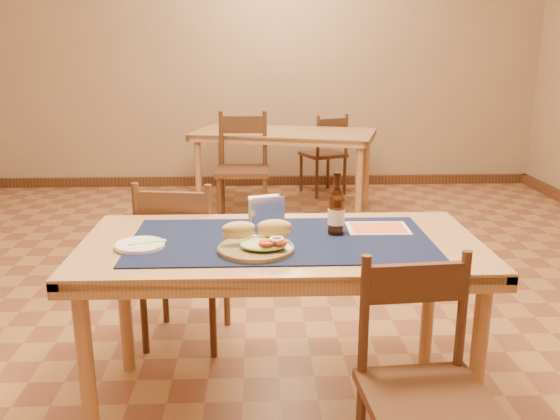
{
  "coord_description": "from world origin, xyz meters",
  "views": [
    {
      "loc": [
        -0.09,
        -3.06,
        1.5
      ],
      "look_at": [
        0.0,
        -0.7,
        0.85
      ],
      "focal_mm": 38.0,
      "sensor_mm": 36.0,
      "label": 1
    }
  ],
  "objects_px": {
    "main_table": "(281,260)",
    "chair_main_far": "(183,259)",
    "back_table": "(284,140)",
    "beer_bottle": "(336,212)",
    "chair_main_near": "(425,389)",
    "napkin_holder": "(266,213)",
    "sandwich_plate": "(258,243)"
  },
  "relations": [
    {
      "from": "chair_main_near",
      "to": "sandwich_plate",
      "type": "bearing_deg",
      "value": 138.47
    },
    {
      "from": "main_table",
      "to": "back_table",
      "type": "xyz_separation_m",
      "value": [
        0.17,
        3.24,
        -0.0
      ]
    },
    {
      "from": "beer_bottle",
      "to": "sandwich_plate",
      "type": "bearing_deg",
      "value": -148.37
    },
    {
      "from": "beer_bottle",
      "to": "napkin_holder",
      "type": "height_order",
      "value": "beer_bottle"
    },
    {
      "from": "main_table",
      "to": "sandwich_plate",
      "type": "relative_size",
      "value": 5.48
    },
    {
      "from": "sandwich_plate",
      "to": "beer_bottle",
      "type": "distance_m",
      "value": 0.38
    },
    {
      "from": "main_table",
      "to": "sandwich_plate",
      "type": "height_order",
      "value": "sandwich_plate"
    },
    {
      "from": "back_table",
      "to": "beer_bottle",
      "type": "xyz_separation_m",
      "value": [
        0.06,
        -3.18,
        0.18
      ]
    },
    {
      "from": "chair_main_near",
      "to": "beer_bottle",
      "type": "bearing_deg",
      "value": 107.2
    },
    {
      "from": "sandwich_plate",
      "to": "napkin_holder",
      "type": "distance_m",
      "value": 0.3
    },
    {
      "from": "sandwich_plate",
      "to": "chair_main_far",
      "type": "bearing_deg",
      "value": 117.65
    },
    {
      "from": "sandwich_plate",
      "to": "back_table",
      "type": "bearing_deg",
      "value": 85.6
    },
    {
      "from": "back_table",
      "to": "chair_main_near",
      "type": "bearing_deg",
      "value": -86.0
    },
    {
      "from": "chair_main_near",
      "to": "napkin_holder",
      "type": "distance_m",
      "value": 0.99
    },
    {
      "from": "back_table",
      "to": "chair_main_far",
      "type": "relative_size",
      "value": 2.03
    },
    {
      "from": "back_table",
      "to": "beer_bottle",
      "type": "height_order",
      "value": "beer_bottle"
    },
    {
      "from": "back_table",
      "to": "beer_bottle",
      "type": "distance_m",
      "value": 3.19
    },
    {
      "from": "back_table",
      "to": "sandwich_plate",
      "type": "height_order",
      "value": "sandwich_plate"
    },
    {
      "from": "back_table",
      "to": "napkin_holder",
      "type": "distance_m",
      "value": 3.09
    },
    {
      "from": "beer_bottle",
      "to": "chair_main_far",
      "type": "bearing_deg",
      "value": 143.14
    },
    {
      "from": "napkin_holder",
      "to": "back_table",
      "type": "bearing_deg",
      "value": 85.88
    },
    {
      "from": "main_table",
      "to": "chair_main_far",
      "type": "relative_size",
      "value": 1.8
    },
    {
      "from": "sandwich_plate",
      "to": "napkin_holder",
      "type": "bearing_deg",
      "value": 82.75
    },
    {
      "from": "main_table",
      "to": "chair_main_near",
      "type": "distance_m",
      "value": 0.78
    },
    {
      "from": "back_table",
      "to": "sandwich_plate",
      "type": "xyz_separation_m",
      "value": [
        -0.26,
        -3.38,
        0.12
      ]
    },
    {
      "from": "chair_main_near",
      "to": "napkin_holder",
      "type": "height_order",
      "value": "napkin_holder"
    },
    {
      "from": "main_table",
      "to": "napkin_holder",
      "type": "bearing_deg",
      "value": 109.1
    },
    {
      "from": "back_table",
      "to": "napkin_holder",
      "type": "relative_size",
      "value": 10.79
    },
    {
      "from": "chair_main_far",
      "to": "sandwich_plate",
      "type": "xyz_separation_m",
      "value": [
        0.38,
        -0.73,
        0.32
      ]
    },
    {
      "from": "main_table",
      "to": "chair_main_far",
      "type": "xyz_separation_m",
      "value": [
        -0.47,
        0.59,
        -0.21
      ]
    },
    {
      "from": "back_table",
      "to": "chair_main_near",
      "type": "xyz_separation_m",
      "value": [
        0.27,
        -3.85,
        -0.22
      ]
    },
    {
      "from": "sandwich_plate",
      "to": "beer_bottle",
      "type": "xyz_separation_m",
      "value": [
        0.32,
        0.2,
        0.07
      ]
    }
  ]
}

